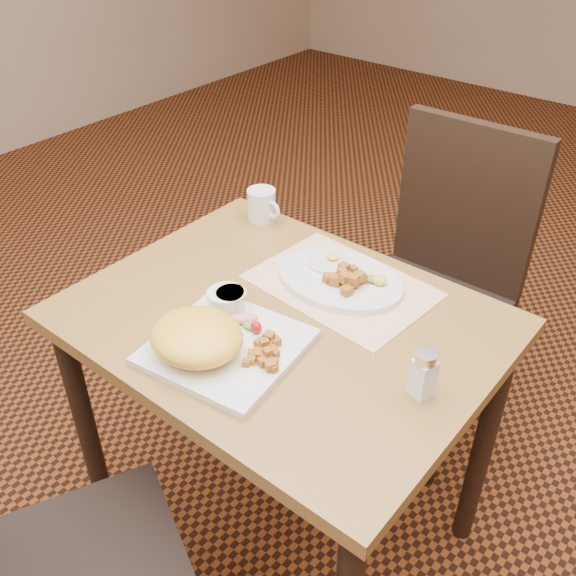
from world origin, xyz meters
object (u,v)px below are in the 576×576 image
(table, at_px, (283,354))
(coffee_mug, at_px, (262,205))
(plate_square, at_px, (227,347))
(plate_oval, at_px, (340,280))
(chair_far, at_px, (440,273))
(salt_shaker, at_px, (424,373))

(table, bearing_deg, coffee_mug, 136.91)
(plate_square, distance_m, plate_oval, 0.34)
(table, xyz_separation_m, coffee_mug, (-0.32, 0.29, 0.15))
(plate_square, relative_size, coffee_mug, 2.58)
(plate_square, xyz_separation_m, plate_oval, (0.04, 0.34, 0.00))
(chair_far, distance_m, plate_oval, 0.54)
(salt_shaker, bearing_deg, plate_square, -159.18)
(chair_far, relative_size, salt_shaker, 9.70)
(chair_far, bearing_deg, table, 84.24)
(coffee_mug, bearing_deg, plate_oval, -18.95)
(coffee_mug, bearing_deg, salt_shaker, -25.30)
(chair_far, bearing_deg, salt_shaker, 112.37)
(table, relative_size, chair_far, 0.93)
(plate_square, relative_size, salt_shaker, 2.80)
(table, distance_m, plate_oval, 0.22)
(salt_shaker, height_order, coffee_mug, salt_shaker)
(table, height_order, plate_oval, plate_oval)
(plate_oval, bearing_deg, table, -98.00)
(table, distance_m, coffee_mug, 0.46)
(table, distance_m, salt_shaker, 0.39)
(plate_oval, relative_size, coffee_mug, 2.80)
(plate_square, relative_size, plate_oval, 0.92)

